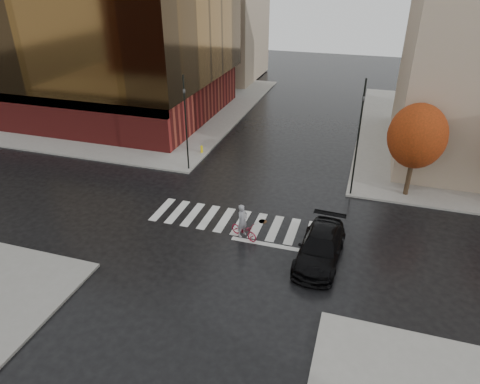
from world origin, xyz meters
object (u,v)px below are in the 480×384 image
object	(u,v)px
cyclist	(243,227)
traffic_light_ne	(359,130)
traffic_light_nw	(186,117)
fire_hydrant	(202,149)
sedan	(320,247)

from	to	relation	value
cyclist	traffic_light_ne	size ratio (longest dim) A/B	0.27
traffic_light_nw	cyclist	bearing A→B (deg)	54.99
cyclist	traffic_light_ne	xyz separation A→B (m)	(5.68, 7.30, 4.11)
traffic_light_nw	traffic_light_ne	distance (m)	12.62
traffic_light_nw	fire_hydrant	world-z (taller)	traffic_light_nw
traffic_light_ne	fire_hydrant	world-z (taller)	traffic_light_ne
sedan	cyclist	world-z (taller)	cyclist
sedan	cyclist	size ratio (longest dim) A/B	2.52
traffic_light_nw	sedan	bearing A→B (deg)	66.76
sedan	traffic_light_ne	bearing A→B (deg)	85.89
traffic_light_ne	fire_hydrant	distance (m)	14.02
traffic_light_nw	fire_hydrant	xyz separation A→B (m)	(-0.20, 3.27, -3.83)
sedan	cyclist	xyz separation A→B (m)	(-4.65, 0.80, -0.06)
sedan	traffic_light_ne	xyz separation A→B (m)	(1.03, 8.10, 4.05)
cyclist	traffic_light_ne	distance (m)	10.12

